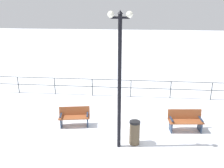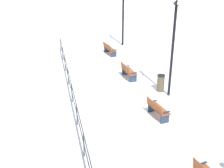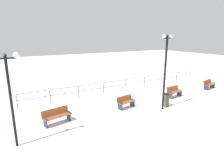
% 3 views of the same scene
% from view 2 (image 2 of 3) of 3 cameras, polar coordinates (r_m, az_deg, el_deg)
% --- Properties ---
extents(ground_plane, '(80.00, 80.00, 0.00)m').
position_cam_2_polar(ground_plane, '(16.08, 5.52, -2.16)').
color(ground_plane, white).
rests_on(ground_plane, ground).
extents(bench_second, '(0.76, 1.45, 0.85)m').
position_cam_2_polar(bench_second, '(13.84, 8.85, -4.85)').
color(bench_second, brown).
rests_on(bench_second, ground).
extents(bench_third, '(0.72, 1.52, 0.91)m').
position_cam_2_polar(bench_third, '(18.02, 3.17, 2.50)').
color(bench_third, brown).
rests_on(bench_third, ground).
extents(bench_fourth, '(0.81, 1.62, 0.86)m').
position_cam_2_polar(bench_fourth, '(22.48, -0.55, 6.89)').
color(bench_fourth, brown).
rests_on(bench_fourth, ground).
extents(lamppost_middle, '(0.23, 0.84, 5.10)m').
position_cam_2_polar(lamppost_middle, '(15.22, 11.93, 8.52)').
color(lamppost_middle, black).
rests_on(lamppost_middle, ground).
extents(lamppost_far, '(0.30, 1.08, 4.66)m').
position_cam_2_polar(lamppost_far, '(24.41, 2.20, 14.65)').
color(lamppost_far, black).
rests_on(lamppost_far, ground).
extents(waterfront_railing, '(0.05, 18.41, 1.05)m').
position_cam_2_polar(waterfront_railing, '(15.10, -7.90, -1.08)').
color(waterfront_railing, '#383D42').
rests_on(waterfront_railing, ground).
extents(trash_bin, '(0.43, 0.43, 0.97)m').
position_cam_2_polar(trash_bin, '(16.51, 9.50, 0.19)').
color(trash_bin, brown).
rests_on(trash_bin, ground).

